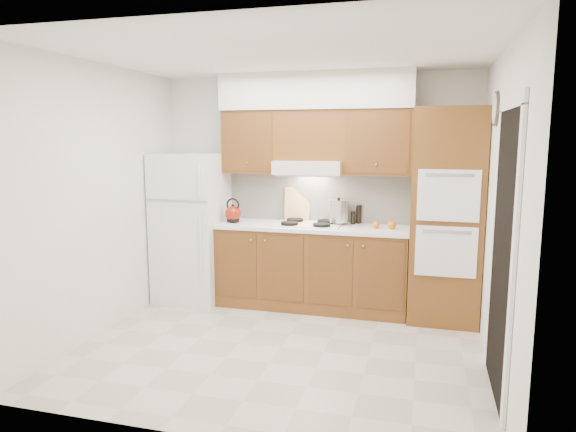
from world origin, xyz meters
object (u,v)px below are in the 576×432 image
object	(u,v)px
kettle	(233,214)
stock_pot	(338,211)
oven_cabinet	(446,216)
fridge	(192,227)

from	to	relation	value
kettle	stock_pot	distance (m)	1.20
oven_cabinet	fridge	bearing A→B (deg)	-179.30
fridge	kettle	size ratio (longest dim) A/B	9.42
fridge	kettle	bearing A→B (deg)	-0.20
oven_cabinet	kettle	xyz separation A→B (m)	(-2.33, -0.04, -0.06)
kettle	stock_pot	size ratio (longest dim) A/B	0.77
oven_cabinet	stock_pot	distance (m)	1.15
fridge	stock_pot	bearing A→B (deg)	5.95
oven_cabinet	kettle	world-z (taller)	oven_cabinet
oven_cabinet	kettle	distance (m)	2.33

